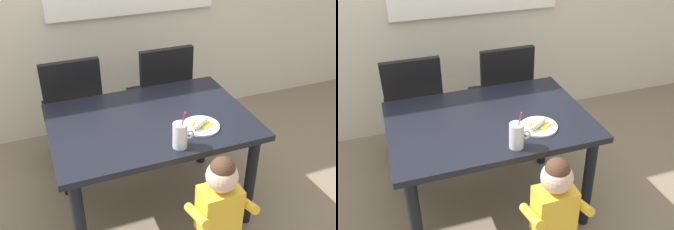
{
  "view_description": "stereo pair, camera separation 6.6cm",
  "coord_description": "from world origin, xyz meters",
  "views": [
    {
      "loc": [
        -0.64,
        -1.97,
        2.0
      ],
      "look_at": [
        0.08,
        -0.09,
        0.8
      ],
      "focal_mm": 41.28,
      "sensor_mm": 36.0,
      "label": 1
    },
    {
      "loc": [
        -0.58,
        -2.0,
        2.0
      ],
      "look_at": [
        0.08,
        -0.09,
        0.8
      ],
      "focal_mm": 41.28,
      "sensor_mm": 36.0,
      "label": 2
    }
  ],
  "objects": [
    {
      "name": "snack_plate",
      "position": [
        0.25,
        -0.2,
        0.74
      ],
      "size": [
        0.23,
        0.23,
        0.01
      ],
      "primitive_type": "cylinder",
      "color": "white",
      "rests_on": "dining_table"
    },
    {
      "name": "dining_table",
      "position": [
        0.0,
        0.0,
        0.63
      ],
      "size": [
        1.26,
        0.88,
        0.74
      ],
      "color": "black",
      "rests_on": "ground"
    },
    {
      "name": "toddler_standing",
      "position": [
        0.16,
        -0.65,
        0.53
      ],
      "size": [
        0.33,
        0.24,
        0.84
      ],
      "color": "#3F4760",
      "rests_on": "ground"
    },
    {
      "name": "peeled_banana",
      "position": [
        0.25,
        -0.2,
        0.77
      ],
      "size": [
        0.17,
        0.14,
        0.07
      ],
      "rotation": [
        0.0,
        0.0,
        0.57
      ],
      "color": "#F4EAC6",
      "rests_on": "snack_plate"
    },
    {
      "name": "milk_cup",
      "position": [
        0.06,
        -0.34,
        0.8
      ],
      "size": [
        0.13,
        0.09,
        0.25
      ],
      "color": "silver",
      "rests_on": "dining_table"
    },
    {
      "name": "dining_chair_left",
      "position": [
        -0.4,
        0.69,
        0.54
      ],
      "size": [
        0.44,
        0.45,
        0.96
      ],
      "rotation": [
        0.0,
        0.0,
        3.14
      ],
      "color": "black",
      "rests_on": "ground"
    },
    {
      "name": "dining_chair_right",
      "position": [
        0.31,
        0.67,
        0.54
      ],
      "size": [
        0.44,
        0.45,
        0.96
      ],
      "rotation": [
        0.0,
        0.0,
        3.14
      ],
      "color": "black",
      "rests_on": "ground"
    },
    {
      "name": "ground_plane",
      "position": [
        0.0,
        0.0,
        0.0
      ],
      "size": [
        24.0,
        24.0,
        0.0
      ],
      "primitive_type": "plane",
      "color": "#7A6B56"
    }
  ]
}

